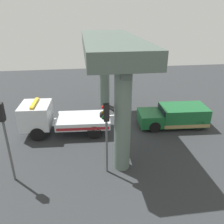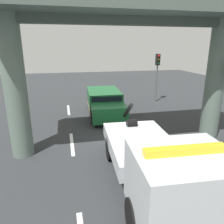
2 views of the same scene
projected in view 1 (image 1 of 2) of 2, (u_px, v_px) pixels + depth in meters
name	position (u px, v px, depth m)	size (l,w,h in m)	color
ground_plane	(119.00, 129.00, 17.77)	(60.00, 40.00, 0.10)	#2D3033
lane_stripe_west	(180.00, 111.00, 20.73)	(2.60, 0.16, 0.01)	silver
lane_stripe_mid	(114.00, 115.00, 19.99)	(2.60, 0.16, 0.01)	silver
lane_stripe_east	(43.00, 119.00, 19.25)	(2.60, 0.16, 0.01)	silver
tow_truck_white	(56.00, 118.00, 16.73)	(7.31, 2.72, 2.46)	silver
towed_van_green	(176.00, 116.00, 17.98)	(5.31, 2.47, 1.58)	#195B2D
overpass_structure	(111.00, 55.00, 15.38)	(3.60, 11.22, 6.75)	#596B60
traffic_light_far	(106.00, 124.00, 11.88)	(0.39, 0.32, 4.11)	#515456
traffic_light_mid	(3.00, 126.00, 11.17)	(0.39, 0.32, 4.42)	#515456
traffic_cone_orange	(124.00, 135.00, 16.25)	(0.53, 0.53, 0.63)	orange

